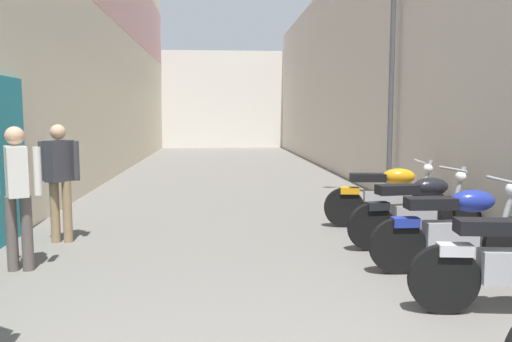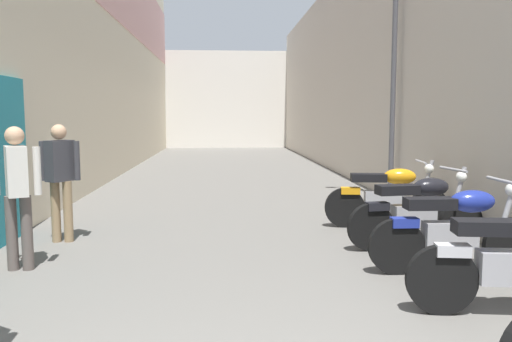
# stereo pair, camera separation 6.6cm
# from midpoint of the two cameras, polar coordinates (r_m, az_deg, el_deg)

# --- Properties ---
(ground_plane) EXTENTS (41.45, 41.45, 0.00)m
(ground_plane) POSITION_cam_midpoint_polar(r_m,az_deg,el_deg) (12.27, -2.39, -1.69)
(ground_plane) COLOR #66635E
(building_left) EXTENTS (0.45, 25.45, 7.68)m
(building_left) POSITION_cam_midpoint_polar(r_m,az_deg,el_deg) (14.59, -16.34, 14.60)
(building_left) COLOR beige
(building_left) RESTS_ON ground
(building_right) EXTENTS (0.45, 25.45, 5.78)m
(building_right) POSITION_cam_midpoint_polar(r_m,az_deg,el_deg) (14.66, 10.75, 10.80)
(building_right) COLOR beige
(building_right) RESTS_ON ground
(building_far_end) EXTENTS (9.28, 2.00, 5.02)m
(building_far_end) POSITION_cam_midpoint_polar(r_m,az_deg,el_deg) (27.89, -3.28, 7.89)
(building_far_end) COLOR beige
(building_far_end) RESTS_ON ground
(motorcycle_third) EXTENTS (1.85, 0.58, 1.04)m
(motorcycle_third) POSITION_cam_midpoint_polar(r_m,az_deg,el_deg) (5.88, 21.65, -5.85)
(motorcycle_third) COLOR black
(motorcycle_third) RESTS_ON ground
(motorcycle_fourth) EXTENTS (1.84, 0.58, 1.04)m
(motorcycle_fourth) POSITION_cam_midpoint_polar(r_m,az_deg,el_deg) (6.83, 17.84, -4.09)
(motorcycle_fourth) COLOR black
(motorcycle_fourth) RESTS_ON ground
(motorcycle_fifth) EXTENTS (1.84, 0.58, 1.04)m
(motorcycle_fifth) POSITION_cam_midpoint_polar(r_m,az_deg,el_deg) (7.92, 14.69, -2.60)
(motorcycle_fifth) COLOR black
(motorcycle_fifth) RESTS_ON ground
(pedestrian_mid_alley) EXTENTS (0.52, 0.39, 1.57)m
(pedestrian_mid_alley) POSITION_cam_midpoint_polar(r_m,az_deg,el_deg) (6.08, -24.80, -1.63)
(pedestrian_mid_alley) COLOR #564C47
(pedestrian_mid_alley) RESTS_ON ground
(pedestrian_further_down) EXTENTS (0.52, 0.39, 1.57)m
(pedestrian_further_down) POSITION_cam_midpoint_polar(r_m,az_deg,el_deg) (7.23, -20.72, -0.30)
(pedestrian_further_down) COLOR #8C7251
(pedestrian_further_down) RESTS_ON ground
(street_lamp) EXTENTS (0.79, 0.18, 5.17)m
(street_lamp) POSITION_cam_midpoint_polar(r_m,az_deg,el_deg) (10.24, 14.90, 13.33)
(street_lamp) COLOR #47474C
(street_lamp) RESTS_ON ground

